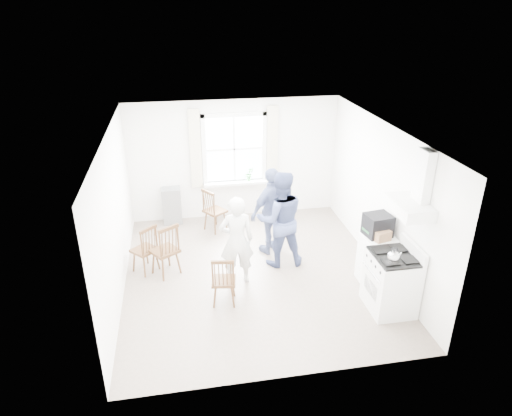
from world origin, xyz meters
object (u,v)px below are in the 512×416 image
Objects in this scene: windsor_chair_a at (147,245)px; windsor_chair_b at (223,277)px; person_right at (273,211)px; gas_stove at (391,282)px; low_cabinet at (376,260)px; stereo_stack at (378,225)px; person_mid at (280,219)px; windsor_chair_c at (168,245)px; person_left at (237,241)px.

windsor_chair_a is 1.05× the size of windsor_chair_b.
gas_stove is at bearing 96.73° from person_right.
low_cabinet is at bearing 84.32° from gas_stove.
windsor_chair_a is (-3.79, 0.97, -0.52)m from stereo_stack.
stereo_stack is (0.05, 0.76, 0.60)m from gas_stove.
person_mid is at bearing 44.04° from windsor_chair_b.
low_cabinet is 2.08m from person_right.
windsor_chair_a is at bearing -1.92° from person_mid.
low_cabinet is 0.64m from stereo_stack.
gas_stove is at bearing -93.41° from stereo_stack.
person_mid reaches higher than person_right.
stereo_stack is 1.69m from person_mid.
person_left is at bearing -18.16° from windsor_chair_c.
low_cabinet is 2.63m from windsor_chair_b.
gas_stove is 2.18m from person_mid.
windsor_chair_b is at bearing 44.58° from person_mid.
gas_stove is 1.24× the size of low_cabinet.
person_right is at bearing 137.32° from low_cabinet.
person_left is at bearing 169.92° from stereo_stack.
stereo_stack is 3.56m from windsor_chair_c.
windsor_chair_c is 1.22m from person_left.
person_mid reaches higher than low_cabinet.
person_mid reaches higher than windsor_chair_c.
windsor_chair_a is 0.40m from windsor_chair_c.
person_right is (-0.04, 0.46, -0.05)m from person_mid.
stereo_stack is at bearing 170.07° from person_left.
windsor_chair_a is at bearing 164.96° from low_cabinet.
windsor_chair_a is at bearing -20.30° from person_left.
person_mid is (-1.47, 0.92, 0.45)m from low_cabinet.
windsor_chair_b is (1.19, -1.22, -0.02)m from windsor_chair_a.
windsor_chair_a is at bearing 165.70° from stereo_stack.
person_left reaches higher than gas_stove.
windsor_chair_a is 0.54× the size of person_right.
windsor_chair_b is at bearing -175.83° from low_cabinet.
person_left is 0.94× the size of person_right.
windsor_chair_b is 1.64m from person_mid.
stereo_stack reaches higher than windsor_chair_c.
gas_stove reaches higher than windsor_chair_a.
person_mid is (-1.40, 1.62, 0.41)m from gas_stove.
gas_stove reaches higher than low_cabinet.
windsor_chair_a is 0.92× the size of windsor_chair_c.
person_mid is 1.06× the size of person_right.
windsor_chair_b is at bearing 65.25° from person_left.
windsor_chair_c is (0.35, -0.18, 0.05)m from windsor_chair_a.
low_cabinet is at bearing -15.04° from windsor_chair_a.
person_right is (2.31, 0.36, 0.29)m from windsor_chair_a.
windsor_chair_a is 1.62m from person_left.
person_mid is 0.47m from person_right.
windsor_chair_b is 1.34m from windsor_chair_c.
person_right is (-1.43, 2.09, 0.36)m from gas_stove.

